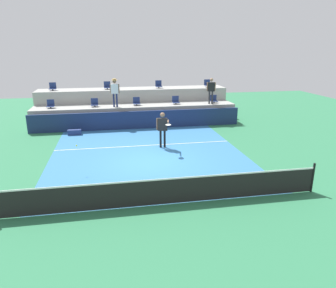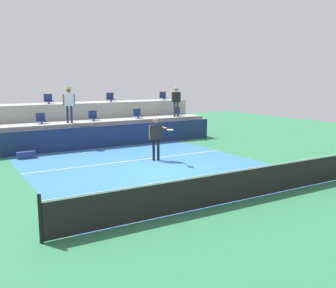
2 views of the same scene
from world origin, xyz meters
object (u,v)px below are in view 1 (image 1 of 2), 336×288
at_px(stadium_chair_upper_far_left, 53,87).
at_px(stadium_chair_lower_right, 176,101).
at_px(stadium_chair_upper_left, 107,86).
at_px(stadium_chair_lower_left, 95,103).
at_px(stadium_chair_lower_far_left, 51,105).
at_px(spectator_with_hat, 115,90).
at_px(equipment_bag, 75,132).
at_px(spectator_in_white, 211,88).
at_px(stadium_chair_lower_far_right, 214,100).
at_px(stadium_chair_upper_far_right, 207,84).
at_px(tennis_ball, 76,146).
at_px(stadium_chair_upper_right, 159,85).
at_px(stadium_chair_lower_center, 137,102).
at_px(tennis_player, 163,126).

bearing_deg(stadium_chair_upper_far_left, stadium_chair_lower_right, -12.68).
bearing_deg(stadium_chair_lower_right, stadium_chair_upper_left, 157.88).
height_order(stadium_chair_lower_left, stadium_chair_upper_left, stadium_chair_upper_left).
distance_m(stadium_chair_lower_far_left, spectator_with_hat, 4.08).
bearing_deg(equipment_bag, spectator_in_white, 10.63).
relative_size(stadium_chair_lower_far_left, stadium_chair_lower_far_right, 1.00).
distance_m(stadium_chair_lower_far_left, stadium_chair_upper_far_right, 10.83).
relative_size(stadium_chair_lower_far_right, equipment_bag, 0.68).
xyz_separation_m(stadium_chair_upper_far_left, equipment_bag, (1.58, -3.82, -2.16)).
height_order(stadium_chair_lower_far_right, spectator_with_hat, spectator_with_hat).
height_order(spectator_in_white, tennis_ball, spectator_in_white).
bearing_deg(spectator_in_white, stadium_chair_upper_right, 145.29).
bearing_deg(tennis_ball, stadium_chair_upper_left, 82.51).
bearing_deg(stadium_chair_upper_left, stadium_chair_lower_far_right, -14.29).
distance_m(stadium_chair_lower_far_left, stadium_chair_lower_far_right, 10.57).
bearing_deg(spectator_with_hat, stadium_chair_lower_center, 15.73).
bearing_deg(spectator_with_hat, stadium_chair_upper_right, 35.15).
bearing_deg(spectator_with_hat, stadium_chair_upper_far_left, 151.59).
bearing_deg(stadium_chair_upper_far_right, tennis_player, -122.25).
xyz_separation_m(stadium_chair_upper_far_left, stadium_chair_upper_right, (7.14, 0.00, 0.00)).
height_order(stadium_chair_lower_far_left, stadium_chair_lower_right, same).
distance_m(stadium_chair_lower_far_right, stadium_chair_upper_left, 7.34).
bearing_deg(equipment_bag, stadium_chair_lower_far_left, 126.88).
relative_size(stadium_chair_lower_far_left, spectator_with_hat, 0.29).
bearing_deg(stadium_chair_lower_center, tennis_player, -81.15).
relative_size(stadium_chair_lower_left, stadium_chair_lower_right, 1.00).
xyz_separation_m(stadium_chair_lower_far_right, spectator_in_white, (-0.34, -0.38, 0.80)).
relative_size(stadium_chair_lower_far_right, spectator_in_white, 0.31).
relative_size(stadium_chair_lower_left, stadium_chair_upper_right, 1.00).
height_order(stadium_chair_lower_right, spectator_in_white, spectator_in_white).
bearing_deg(stadium_chair_upper_right, stadium_chair_lower_far_right, -27.24).
relative_size(stadium_chair_lower_center, stadium_chair_upper_right, 1.00).
xyz_separation_m(stadium_chair_lower_left, tennis_ball, (-0.43, -7.86, -0.33)).
relative_size(stadium_chair_lower_left, stadium_chair_upper_far_left, 1.00).
relative_size(stadium_chair_upper_far_left, stadium_chair_upper_right, 1.00).
xyz_separation_m(stadium_chair_upper_right, tennis_player, (-0.91, -7.11, -1.20)).
xyz_separation_m(stadium_chair_upper_far_left, tennis_player, (6.23, -7.11, -1.20)).
bearing_deg(stadium_chair_upper_far_left, stadium_chair_lower_far_left, -87.78).
relative_size(stadium_chair_lower_far_right, stadium_chair_upper_right, 1.00).
height_order(stadium_chair_lower_left, stadium_chair_lower_center, same).
height_order(stadium_chair_upper_right, spectator_with_hat, spectator_with_hat).
height_order(stadium_chair_lower_far_left, stadium_chair_upper_far_right, stadium_chair_upper_far_right).
distance_m(stadium_chair_upper_far_right, equipment_bag, 10.13).
xyz_separation_m(stadium_chair_lower_far_right, equipment_bag, (-9.05, -2.02, -1.31)).
bearing_deg(stadium_chair_lower_center, stadium_chair_upper_left, 135.47).
bearing_deg(stadium_chair_upper_left, stadium_chair_lower_center, -44.53).
xyz_separation_m(stadium_chair_upper_far_right, spectator_in_white, (-0.42, -2.18, -0.05)).
relative_size(stadium_chair_lower_right, stadium_chair_lower_far_right, 1.00).
bearing_deg(stadium_chair_lower_far_left, stadium_chair_upper_right, 14.29).
height_order(stadium_chair_lower_center, stadium_chair_upper_left, stadium_chair_upper_left).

